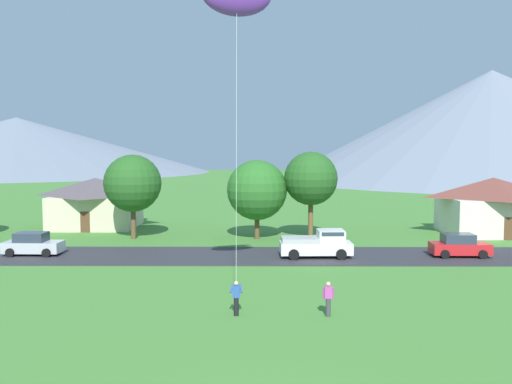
% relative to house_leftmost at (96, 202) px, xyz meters
% --- Properties ---
extents(road_strip, '(160.00, 7.10, 0.08)m').
position_rel_house_leftmost_xyz_m(road_strip, '(16.93, -15.35, -2.58)').
color(road_strip, '#2D2D33').
rests_on(road_strip, ground).
extents(mountain_east_ridge, '(109.75, 109.75, 28.32)m').
position_rel_house_leftmost_xyz_m(mountain_east_ridge, '(76.54, 88.85, 11.54)').
color(mountain_east_ridge, slate).
rests_on(mountain_east_ridge, ground).
extents(mountain_west_ridge, '(131.63, 131.63, 18.83)m').
position_rel_house_leftmost_xyz_m(mountain_west_ridge, '(-66.71, 134.15, 6.79)').
color(mountain_west_ridge, slate).
rests_on(mountain_west_ridge, ground).
extents(house_leftmost, '(8.77, 7.87, 5.06)m').
position_rel_house_leftmost_xyz_m(house_leftmost, '(0.00, 0.00, 0.00)').
color(house_leftmost, beige).
rests_on(house_leftmost, ground).
extents(house_left_center, '(9.39, 7.75, 5.31)m').
position_rel_house_leftmost_xyz_m(house_left_center, '(38.55, -4.28, 0.13)').
color(house_left_center, beige).
rests_on(house_left_center, ground).
extents(tree_left_of_center, '(5.07, 5.07, 7.49)m').
position_rel_house_leftmost_xyz_m(tree_left_of_center, '(5.46, -7.32, 2.32)').
color(tree_left_of_center, brown).
rests_on(tree_left_of_center, ground).
extents(tree_center, '(5.33, 5.33, 7.02)m').
position_rel_house_leftmost_xyz_m(tree_center, '(16.46, -7.26, 1.73)').
color(tree_center, brown).
rests_on(tree_center, ground).
extents(tree_right_of_center, '(4.71, 4.71, 7.74)m').
position_rel_house_leftmost_xyz_m(tree_right_of_center, '(21.19, -7.53, 2.75)').
color(tree_right_of_center, brown).
rests_on(tree_right_of_center, ground).
extents(parked_car_silver_west_end, '(4.25, 2.17, 1.68)m').
position_rel_house_leftmost_xyz_m(parked_car_silver_west_end, '(-0.26, -15.26, -1.75)').
color(parked_car_silver_west_end, '#B7BCC1').
rests_on(parked_car_silver_west_end, road_strip).
extents(parked_car_red_mid_west, '(4.24, 2.16, 1.68)m').
position_rel_house_leftmost_xyz_m(parked_car_red_mid_west, '(31.40, -15.66, -1.75)').
color(parked_car_red_mid_west, red).
rests_on(parked_car_red_mid_west, road_strip).
extents(pickup_truck_white_west_side, '(5.26, 2.46, 1.99)m').
position_rel_house_leftmost_xyz_m(pickup_truck_white_west_side, '(20.94, -15.98, -1.56)').
color(pickup_truck_white_west_side, white).
rests_on(pickup_truck_white_west_side, road_strip).
extents(watcher_person, '(0.56, 0.24, 1.68)m').
position_rel_house_leftmost_xyz_m(watcher_person, '(19.96, -30.19, -1.74)').
color(watcher_person, '#3D3D42').
rests_on(watcher_person, ground).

